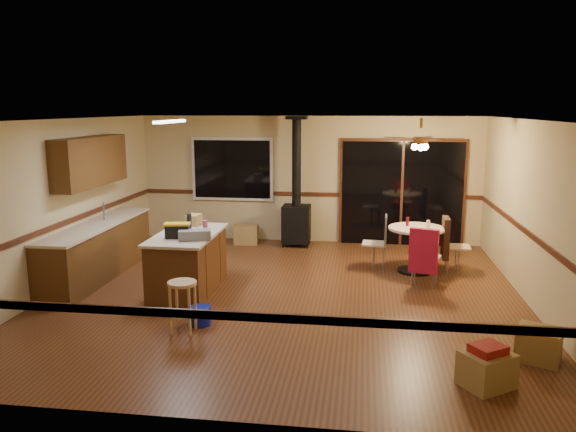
% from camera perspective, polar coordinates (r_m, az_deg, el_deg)
% --- Properties ---
extents(floor, '(7.00, 7.00, 0.00)m').
position_cam_1_polar(floor, '(8.52, -0.27, -7.99)').
color(floor, '#552E17').
rests_on(floor, ground).
extents(ceiling, '(7.00, 7.00, 0.00)m').
position_cam_1_polar(ceiling, '(8.06, -0.29, 9.76)').
color(ceiling, silver).
rests_on(ceiling, ground).
extents(wall_back, '(7.00, 0.00, 7.00)m').
position_cam_1_polar(wall_back, '(11.63, 2.11, 3.72)').
color(wall_back, tan).
rests_on(wall_back, ground).
extents(wall_front, '(7.00, 0.00, 7.00)m').
position_cam_1_polar(wall_front, '(4.85, -6.05, -6.79)').
color(wall_front, tan).
rests_on(wall_front, ground).
extents(wall_left, '(0.00, 7.00, 7.00)m').
position_cam_1_polar(wall_left, '(9.34, -22.08, 1.10)').
color(wall_left, tan).
rests_on(wall_left, ground).
extents(wall_right, '(0.00, 7.00, 7.00)m').
position_cam_1_polar(wall_right, '(8.46, 23.91, 0.01)').
color(wall_right, tan).
rests_on(wall_right, ground).
extents(chair_rail, '(7.00, 7.00, 0.08)m').
position_cam_1_polar(chair_rail, '(8.25, -0.28, -1.42)').
color(chair_rail, '#452011').
rests_on(chair_rail, ground).
extents(window, '(1.72, 0.10, 1.32)m').
position_cam_1_polar(window, '(11.82, -5.68, 4.76)').
color(window, black).
rests_on(window, ground).
extents(sliding_door, '(2.52, 0.10, 2.10)m').
position_cam_1_polar(sliding_door, '(11.59, 11.47, 2.23)').
color(sliding_door, black).
rests_on(sliding_door, ground).
extents(lower_cabinets, '(0.60, 3.00, 0.86)m').
position_cam_1_polar(lower_cabinets, '(9.80, -18.75, -3.43)').
color(lower_cabinets, '#543215').
rests_on(lower_cabinets, ground).
extents(countertop, '(0.64, 3.04, 0.04)m').
position_cam_1_polar(countertop, '(9.70, -18.91, -0.86)').
color(countertop, beige).
rests_on(countertop, lower_cabinets).
extents(upper_cabinets, '(0.35, 2.00, 0.80)m').
position_cam_1_polar(upper_cabinets, '(9.79, -19.42, 5.26)').
color(upper_cabinets, '#543215').
rests_on(upper_cabinets, ground).
extents(kitchen_island, '(0.88, 1.68, 0.90)m').
position_cam_1_polar(kitchen_island, '(8.72, -10.12, -4.63)').
color(kitchen_island, '#522E14').
rests_on(kitchen_island, ground).
extents(wood_stove, '(0.55, 0.50, 2.52)m').
position_cam_1_polar(wood_stove, '(11.30, 0.86, 0.58)').
color(wood_stove, black).
rests_on(wood_stove, ground).
extents(ceiling_fan, '(0.24, 0.24, 0.55)m').
position_cam_1_polar(ceiling_fan, '(9.52, 13.31, 7.33)').
color(ceiling_fan, brown).
rests_on(ceiling_fan, ceiling).
extents(fluorescent_strip, '(0.10, 1.20, 0.04)m').
position_cam_1_polar(fluorescent_strip, '(8.78, -11.88, 9.37)').
color(fluorescent_strip, white).
rests_on(fluorescent_strip, ceiling).
extents(toolbox_grey, '(0.50, 0.36, 0.14)m').
position_cam_1_polar(toolbox_grey, '(8.19, -9.45, -1.88)').
color(toolbox_grey, slate).
rests_on(toolbox_grey, kitchen_island).
extents(toolbox_black, '(0.37, 0.24, 0.19)m').
position_cam_1_polar(toolbox_black, '(8.34, -11.18, -1.54)').
color(toolbox_black, black).
rests_on(toolbox_black, kitchen_island).
extents(toolbox_yellow_lid, '(0.40, 0.26, 0.03)m').
position_cam_1_polar(toolbox_yellow_lid, '(8.32, -11.21, -0.81)').
color(toolbox_yellow_lid, gold).
rests_on(toolbox_yellow_lid, toolbox_black).
extents(box_on_island, '(0.22, 0.28, 0.18)m').
position_cam_1_polar(box_on_island, '(9.16, -9.54, -0.39)').
color(box_on_island, olive).
rests_on(box_on_island, kitchen_island).
extents(bottle_dark, '(0.08, 0.08, 0.27)m').
position_cam_1_polar(bottle_dark, '(8.76, -10.01, -0.64)').
color(bottle_dark, black).
rests_on(bottle_dark, kitchen_island).
extents(bottle_pink, '(0.10, 0.10, 0.23)m').
position_cam_1_polar(bottle_pink, '(8.37, -8.42, -1.23)').
color(bottle_pink, '#D84C8C').
rests_on(bottle_pink, kitchen_island).
extents(bottle_white, '(0.05, 0.05, 0.16)m').
position_cam_1_polar(bottle_white, '(9.31, -9.95, -0.26)').
color(bottle_white, white).
rests_on(bottle_white, kitchen_island).
extents(bar_stool, '(0.47, 0.47, 0.66)m').
position_cam_1_polar(bar_stool, '(7.19, -10.62, -9.07)').
color(bar_stool, tan).
rests_on(bar_stool, floor).
extents(blue_bucket, '(0.30, 0.30, 0.24)m').
position_cam_1_polar(blue_bucket, '(7.47, -8.92, -9.98)').
color(blue_bucket, '#0B1AA4').
rests_on(blue_bucket, floor).
extents(dining_table, '(0.95, 0.95, 0.78)m').
position_cam_1_polar(dining_table, '(9.77, 12.88, -2.54)').
color(dining_table, black).
rests_on(dining_table, ground).
extents(glass_red, '(0.07, 0.07, 0.15)m').
position_cam_1_polar(glass_red, '(9.78, 12.03, -0.55)').
color(glass_red, '#590C14').
rests_on(glass_red, dining_table).
extents(glass_cream, '(0.08, 0.08, 0.14)m').
position_cam_1_polar(glass_cream, '(9.67, 14.04, -0.81)').
color(glass_cream, beige).
rests_on(glass_cream, dining_table).
extents(chair_left, '(0.43, 0.42, 0.51)m').
position_cam_1_polar(chair_left, '(9.81, 9.38, -2.02)').
color(chair_left, tan).
rests_on(chair_left, ground).
extents(chair_near, '(0.54, 0.57, 0.70)m').
position_cam_1_polar(chair_near, '(8.91, 13.65, -3.46)').
color(chair_near, tan).
rests_on(chair_near, ground).
extents(chair_right, '(0.47, 0.44, 0.70)m').
position_cam_1_polar(chair_right, '(9.87, 15.86, -2.17)').
color(chair_right, tan).
rests_on(chair_right, ground).
extents(box_under_window, '(0.52, 0.43, 0.39)m').
position_cam_1_polar(box_under_window, '(11.62, -4.28, -1.86)').
color(box_under_window, olive).
rests_on(box_under_window, floor).
extents(box_corner_a, '(0.61, 0.59, 0.36)m').
position_cam_1_polar(box_corner_a, '(6.19, 19.53, -14.49)').
color(box_corner_a, olive).
rests_on(box_corner_a, floor).
extents(box_corner_b, '(0.58, 0.54, 0.37)m').
position_cam_1_polar(box_corner_b, '(6.97, 24.12, -11.82)').
color(box_corner_b, olive).
rests_on(box_corner_b, floor).
extents(box_small_red, '(0.41, 0.40, 0.08)m').
position_cam_1_polar(box_small_red, '(6.10, 19.67, -12.60)').
color(box_small_red, maroon).
rests_on(box_small_red, box_corner_a).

